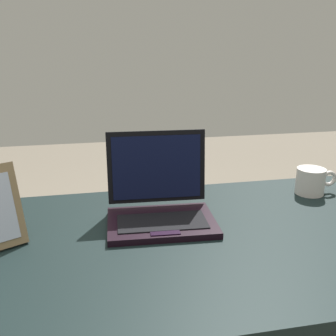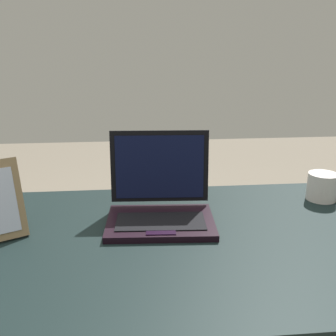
% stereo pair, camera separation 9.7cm
% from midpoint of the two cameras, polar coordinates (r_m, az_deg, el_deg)
% --- Properties ---
extents(desk, '(1.79, 0.67, 0.75)m').
position_cam_midpoint_polar(desk, '(0.99, -2.39, -16.35)').
color(desk, black).
rests_on(desk, ground).
extents(laptop_front, '(0.28, 0.22, 0.22)m').
position_cam_midpoint_polar(laptop_front, '(1.01, 1.60, -5.26)').
color(laptop_front, black).
rests_on(laptop_front, desk).
extents(coffee_mug, '(0.13, 0.09, 0.08)m').
position_cam_midpoint_polar(coffee_mug, '(1.25, 23.90, -2.53)').
color(coffee_mug, silver).
rests_on(coffee_mug, desk).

